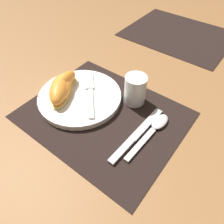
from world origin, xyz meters
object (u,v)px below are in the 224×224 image
spoon (155,127)px  citrus_wedge_0 (64,84)px  plate (80,97)px  juice_glass (135,91)px  citrus_wedge_1 (62,89)px  knife (136,135)px  fork (90,91)px  citrus_wedge_2 (59,90)px

spoon → citrus_wedge_0: bearing=-170.9°
plate → citrus_wedge_0: 0.06m
juice_glass → citrus_wedge_0: juice_glass is taller
citrus_wedge_1 → citrus_wedge_0: bearing=124.2°
spoon → knife: bearing=-116.5°
fork → citrus_wedge_1: 0.08m
knife → fork: 0.20m
plate → juice_glass: (0.13, 0.09, 0.03)m
fork → citrus_wedge_2: citrus_wedge_2 is taller
spoon → citrus_wedge_2: 0.28m
plate → citrus_wedge_1: 0.05m
spoon → citrus_wedge_1: size_ratio=1.48×
knife → citrus_wedge_2: (-0.25, -0.02, 0.03)m
plate → citrus_wedge_1: size_ratio=1.98×
plate → fork: bearing=64.9°
spoon → fork: 0.22m
plate → juice_glass: size_ratio=2.82×
juice_glass → citrus_wedge_1: (-0.17, -0.11, -0.00)m
juice_glass → citrus_wedge_2: size_ratio=0.65×
citrus_wedge_1 → citrus_wedge_2: 0.01m
spoon → citrus_wedge_0: size_ratio=1.62×
juice_glass → fork: bearing=-152.3°
citrus_wedge_0 → citrus_wedge_2: same height
spoon → citrus_wedge_1: 0.28m
knife → citrus_wedge_1: 0.25m
juice_glass → plate: bearing=-145.3°
juice_glass → knife: (0.07, -0.10, -0.03)m
citrus_wedge_0 → plate: bearing=9.8°
juice_glass → citrus_wedge_0: (-0.18, -0.10, -0.00)m
plate → citrus_wedge_0: bearing=-170.2°
citrus_wedge_2 → knife: bearing=4.9°
plate → citrus_wedge_0: citrus_wedge_0 is taller
fork → citrus_wedge_1: size_ratio=1.27×
spoon → plate: bearing=-171.1°
spoon → juice_glass: bearing=151.7°
knife → fork: (-0.19, 0.04, 0.02)m
knife → citrus_wedge_0: 0.26m
knife → citrus_wedge_2: size_ratio=1.63×
knife → spoon: bearing=63.5°
knife → spoon: 0.06m
plate → knife: bearing=-3.9°
juice_glass → spoon: size_ratio=0.47×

